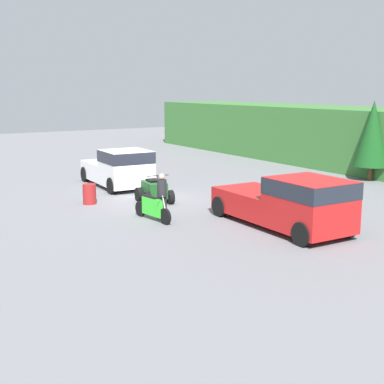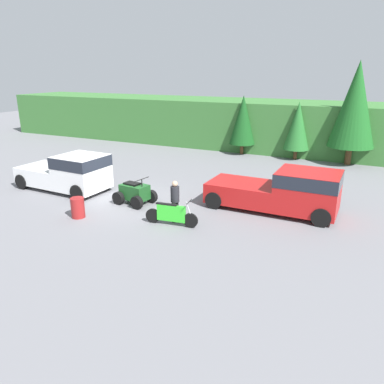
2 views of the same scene
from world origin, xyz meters
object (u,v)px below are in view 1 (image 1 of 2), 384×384
Objects in this scene: pickup_truck_red at (291,202)px; rider_person at (162,194)px; quad_atv at (154,191)px; dirt_bike at (153,208)px; steel_barrel at (89,194)px; pickup_truck_second at (120,167)px.

pickup_truck_red is 3.28× the size of rider_person.
dirt_bike is at bearing -21.05° from quad_atv.
rider_person is 4.27m from steel_barrel.
pickup_truck_red reaches higher than rider_person.
steel_barrel is (-1.22, -2.55, -0.07)m from quad_atv.
pickup_truck_second is 7.25m from dirt_bike.
pickup_truck_red is 6.97m from quad_atv.
pickup_truck_second is at bearing 158.44° from dirt_bike.
rider_person is at bearing 90.38° from dirt_bike.
quad_atv is (-2.83, 1.57, 0.04)m from dirt_bike.
pickup_truck_second is at bearing 174.61° from rider_person.
rider_person is at bearing -140.93° from pickup_truck_red.
pickup_truck_red is 9.11m from steel_barrel.
quad_atv is at bearing 163.65° from rider_person.
rider_person is 2.01× the size of steel_barrel.
quad_atv reaches higher than steel_barrel.
steel_barrel is (-4.00, -1.43, -0.52)m from rider_person.
pickup_truck_second is at bearing 136.66° from steel_barrel.
pickup_truck_red is 2.56× the size of dirt_bike.
rider_person reaches higher than quad_atv.
quad_atv is at bearing 64.36° from steel_barrel.
dirt_bike is at bearing -76.83° from rider_person.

